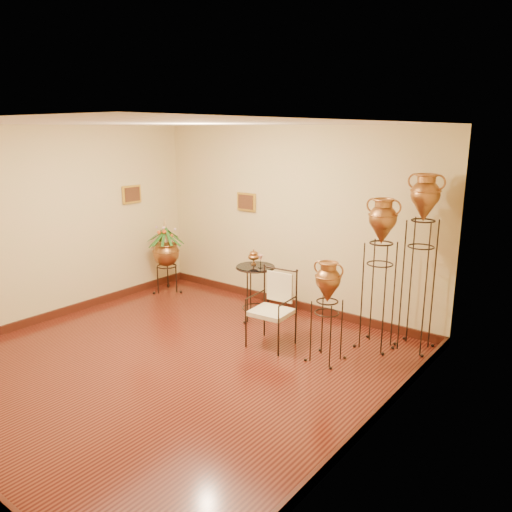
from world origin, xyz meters
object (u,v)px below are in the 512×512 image
Objects in this scene: amphora_tall at (420,262)px; side_table at (255,291)px; planter_urn at (166,250)px; armchair at (271,309)px; amphora_mid at (379,273)px.

amphora_tall is 2.20× the size of side_table.
armchair is at bearing -14.62° from planter_urn.
amphora_mid is at bearing -149.10° from amphora_tall.
amphora_tall is 1.94m from armchair.
armchair is at bearing -144.95° from amphora_tall.
armchair is 0.97× the size of side_table.
amphora_mid is 1.96× the size of armchair.
amphora_mid is 1.48× the size of planter_urn.
amphora_mid is at bearing 5.43° from side_table.
amphora_tall reaches higher than planter_urn.
armchair is 0.98m from side_table.
planter_urn reaches higher than armchair.
side_table is (-0.75, 0.63, -0.08)m from armchair.
side_table is (-1.83, -0.17, -0.56)m from amphora_mid.
planter_urn is at bearing 177.52° from side_table.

